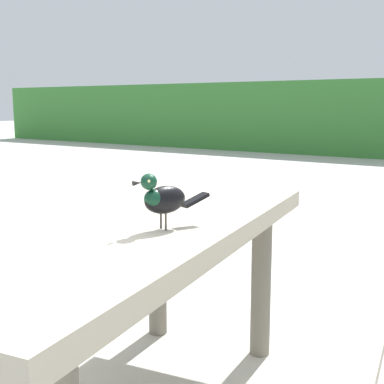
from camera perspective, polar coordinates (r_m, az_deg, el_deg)
picnic_table_foreground at (r=1.85m, az=-7.04°, el=-8.81°), size 1.95×1.98×0.74m
bird_grackle at (r=1.67m, az=-3.24°, el=-0.64°), size 0.13×0.28×0.18m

